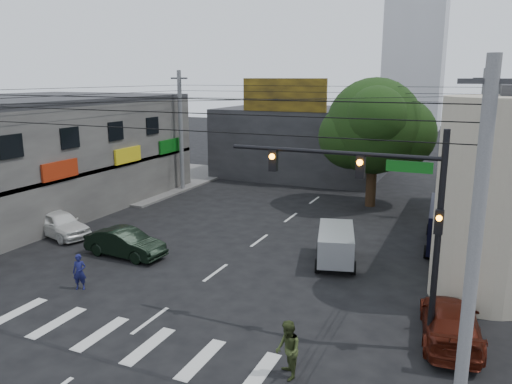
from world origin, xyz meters
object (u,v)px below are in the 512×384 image
Objects in this scene: maroon_sedan at (451,322)px; traffic_officer at (80,272)px; utility_pole_near_right at (474,255)px; street_tree at (374,126)px; navy_van at (451,227)px; white_compact at (60,224)px; dark_sedan at (125,243)px; utility_pole_far_right at (479,147)px; pedestrian_olive at (288,350)px; traffic_gantry at (385,202)px; utility_pole_far_left at (181,132)px; silver_minivan at (336,247)px.

maroon_sedan is 3.15× the size of traffic_officer.
utility_pole_near_right is at bearing -35.20° from traffic_officer.
navy_van is (5.53, -7.12, -4.34)m from street_tree.
traffic_officer is (6.17, -5.09, 0.03)m from white_compact.
dark_sedan is at bearing 75.94° from traffic_officer.
pedestrian_olive is (-4.68, -20.27, -3.71)m from utility_pole_far_right.
traffic_gantry is 17.21m from utility_pole_far_right.
traffic_gantry is 1.57× the size of white_compact.
utility_pole_far_left is 13.35m from white_compact.
utility_pole_far_left is at bearing -176.05° from street_tree.
white_compact is 17.96m from pedestrian_olive.
silver_minivan is at bearing -118.82° from utility_pole_far_right.
street_tree is 1.81× the size of maroon_sedan.
white_compact is at bearing -16.44° from maroon_sedan.
navy_van reaches higher than white_compact.
dark_sedan is at bearing -86.15° from white_compact.
traffic_officer is at bearing -138.44° from pedestrian_olive.
maroon_sedan is (20.58, -16.07, -3.93)m from utility_pole_far_left.
utility_pole_far_right is 2.23× the size of silver_minivan.
pedestrian_olive is at bearing -51.17° from utility_pole_far_left.
utility_pole_far_right is 1.92× the size of maroon_sedan.
utility_pole_far_right reaches higher than maroon_sedan.
pedestrian_olive reaches higher than maroon_sedan.
utility_pole_far_right is 16.55m from maroon_sedan.
dark_sedan is (5.40, -13.90, -3.91)m from utility_pole_far_left.
traffic_gantry is 4.05× the size of pedestrian_olive.
traffic_officer is (-14.83, -17.86, -3.84)m from utility_pole_far_right.
dark_sedan is 4.04m from traffic_officer.
silver_minivan reaches higher than traffic_officer.
street_tree is 1.90× the size of white_compact.
white_compact is at bearing 83.34° from silver_minivan.
utility_pole_near_right is at bearing -179.54° from navy_van.
pedestrian_olive is at bearing 37.28° from maroon_sedan.
utility_pole_near_right is 22.71m from white_compact.
utility_pole_far_right is 21.14m from pedestrian_olive.
white_compact is at bearing 167.01° from traffic_gantry.
pedestrian_olive reaches higher than traffic_officer.
utility_pole_far_left is 18.89m from silver_minivan.
utility_pole_far_right is at bearing -12.44° from navy_van.
traffic_officer is at bearing -175.96° from traffic_gantry.
maroon_sedan is (-0.42, 4.43, -3.93)m from utility_pole_near_right.
traffic_gantry reaches higher than traffic_officer.
traffic_gantry is at bearing -78.01° from street_tree.
utility_pole_far_left reaches higher than maroon_sedan.
navy_van is at bearing -58.72° from dark_sedan.
dark_sedan is at bearing -68.78° from utility_pole_far_left.
utility_pole_near_right reaches higher than street_tree.
traffic_officer is (6.17, -17.86, -3.84)m from utility_pole_far_left.
utility_pole_far_right is 12.68m from silver_minivan.
utility_pole_far_left reaches higher than navy_van.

